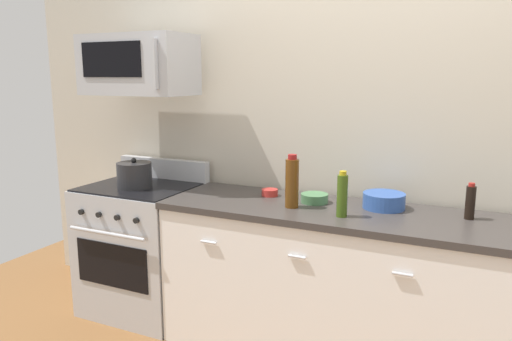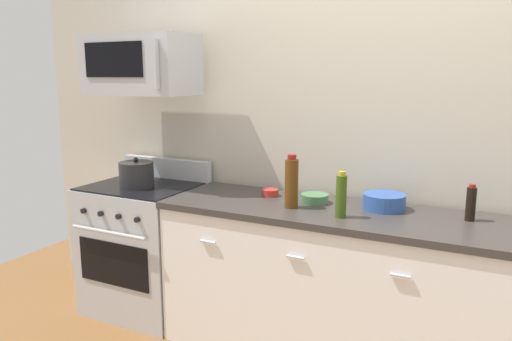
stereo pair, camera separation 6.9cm
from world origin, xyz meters
The scene contains 11 objects.
back_wall centered at (0.00, 0.41, 1.35)m, with size 5.48×0.10×2.70m, color beige.
counter_unit centered at (0.00, 0.00, 0.46)m, with size 2.39×0.66×0.92m.
range_oven centered at (-1.57, 0.00, 0.47)m, with size 0.76×0.69×1.07m.
microwave centered at (-1.57, 0.05, 1.75)m, with size 0.74×0.44×0.40m.
bottle_wine_amber centered at (-0.41, -0.07, 1.07)m, with size 0.08×0.08×0.31m.
bottle_soy_sauce_dark centered at (0.55, 0.11, 1.01)m, with size 0.05×0.05×0.20m.
bottle_olive_oil centered at (-0.09, -0.13, 1.04)m, with size 0.06×0.06×0.25m.
bowl_green_glaze centered at (-0.32, 0.09, 0.95)m, with size 0.17×0.17×0.05m.
bowl_blue_mixing centered at (0.09, 0.14, 0.97)m, with size 0.24×0.24×0.09m.
bowl_red_small centered at (-0.63, 0.13, 0.94)m, with size 0.11×0.11×0.04m.
stockpot centered at (-1.57, -0.05, 1.01)m, with size 0.24×0.24×0.21m.
Camera 1 is at (0.58, -2.66, 1.68)m, focal length 34.11 mm.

